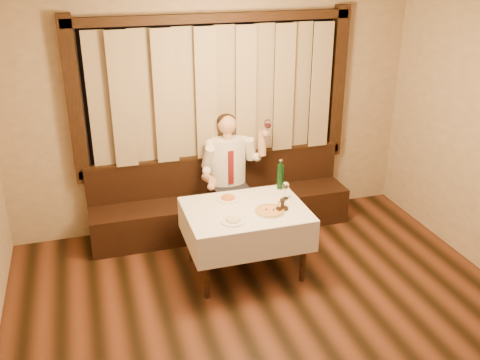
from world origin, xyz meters
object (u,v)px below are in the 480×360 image
object	(u,v)px
dining_table	(245,217)
seated_man	(230,167)
banquette	(221,205)
green_bottle	(280,176)
pizza	(270,211)
pasta_red	(228,196)
pasta_cream	(233,219)
cruet_caddy	(282,207)

from	to	relation	value
dining_table	seated_man	size ratio (longest dim) A/B	0.86
banquette	green_bottle	world-z (taller)	green_bottle
pizza	pasta_red	size ratio (longest dim) A/B	1.26
seated_man	pasta_red	bearing A→B (deg)	-107.72
pizza	seated_man	bearing A→B (deg)	96.20
banquette	green_bottle	distance (m)	1.03
banquette	pasta_cream	world-z (taller)	banquette
pasta_red	cruet_caddy	size ratio (longest dim) A/B	1.95
cruet_caddy	seated_man	size ratio (longest dim) A/B	0.09
dining_table	seated_man	xyz separation A→B (m)	(0.10, 0.93, 0.20)
pizza	cruet_caddy	size ratio (longest dim) A/B	2.45
dining_table	pasta_cream	world-z (taller)	pasta_cream
pizza	pasta_red	world-z (taller)	pasta_red
pasta_red	green_bottle	world-z (taller)	green_bottle
cruet_caddy	seated_man	world-z (taller)	seated_man
cruet_caddy	seated_man	distance (m)	1.12
banquette	cruet_caddy	xyz separation A→B (m)	(0.35, -1.18, 0.49)
pasta_cream	green_bottle	distance (m)	0.97
pasta_cream	seated_man	size ratio (longest dim) A/B	0.17
pizza	pasta_cream	world-z (taller)	pasta_cream
green_bottle	pizza	bearing A→B (deg)	-120.92
dining_table	pasta_red	xyz separation A→B (m)	(-0.11, 0.27, 0.14)
pizza	pasta_red	distance (m)	0.53
banquette	cruet_caddy	bearing A→B (deg)	-73.54
green_bottle	cruet_caddy	world-z (taller)	green_bottle
pizza	seated_man	xyz separation A→B (m)	(-0.12, 1.08, 0.08)
banquette	pizza	world-z (taller)	banquette
banquette	cruet_caddy	distance (m)	1.32
dining_table	pasta_red	size ratio (longest dim) A/B	5.03
banquette	seated_man	distance (m)	0.56
pasta_red	seated_man	distance (m)	0.70
dining_table	pizza	bearing A→B (deg)	-34.89
pizza	pasta_cream	xyz separation A→B (m)	(-0.42, -0.09, 0.02)
pasta_cream	cruet_caddy	xyz separation A→B (m)	(0.55, 0.09, 0.01)
pizza	green_bottle	size ratio (longest dim) A/B	0.91
green_bottle	dining_table	bearing A→B (deg)	-144.63
pasta_cream	seated_man	world-z (taller)	seated_man
banquette	pasta_cream	distance (m)	1.37
pasta_cream	green_bottle	xyz separation A→B (m)	(0.74, 0.62, 0.11)
cruet_caddy	seated_man	xyz separation A→B (m)	(-0.25, 1.09, 0.05)
banquette	dining_table	size ratio (longest dim) A/B	2.52
green_bottle	seated_man	size ratio (longest dim) A/B	0.24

